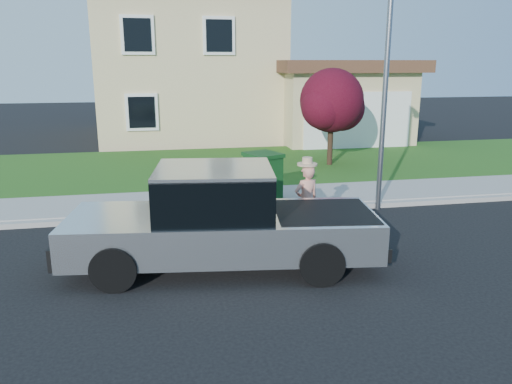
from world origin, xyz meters
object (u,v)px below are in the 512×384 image
at_px(pickup_truck, 221,221).
at_px(woman, 306,200).
at_px(ornamental_tree, 333,104).
at_px(trash_bin, 263,177).
at_px(street_lamp, 386,85).

xyz_separation_m(pickup_truck, woman, (1.92, 1.24, -0.04)).
relative_size(ornamental_tree, trash_bin, 2.68).
bearing_deg(street_lamp, pickup_truck, -142.98).
relative_size(trash_bin, street_lamp, 0.23).
bearing_deg(pickup_truck, ornamental_tree, 66.13).
bearing_deg(ornamental_tree, street_lamp, -95.91).
relative_size(woman, ornamental_tree, 0.52).
bearing_deg(woman, street_lamp, -162.72).
height_order(pickup_truck, woman, pickup_truck).
distance_m(trash_bin, street_lamp, 3.69).
bearing_deg(street_lamp, woman, -142.56).
height_order(pickup_truck, ornamental_tree, ornamental_tree).
distance_m(pickup_truck, trash_bin, 3.95).
xyz_separation_m(woman, ornamental_tree, (2.90, 6.76, 1.40)).
bearing_deg(woman, trash_bin, -96.60).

